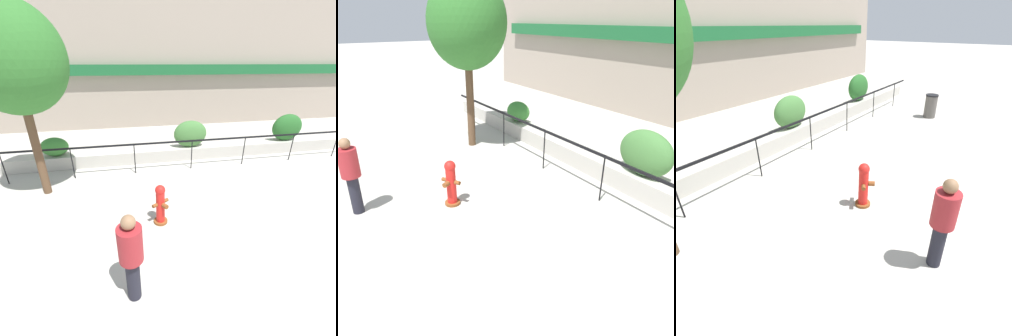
# 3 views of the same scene
# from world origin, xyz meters

# --- Properties ---
(ground_plane) EXTENTS (120.00, 120.00, 0.00)m
(ground_plane) POSITION_xyz_m (0.00, 0.00, 0.00)
(ground_plane) COLOR #B2ADA3
(planter_wall_low) EXTENTS (18.00, 0.70, 0.50)m
(planter_wall_low) POSITION_xyz_m (0.00, 6.00, 0.25)
(planter_wall_low) COLOR #B7B2A8
(planter_wall_low) RESTS_ON ground
(fence_railing_segment) EXTENTS (15.00, 0.05, 1.15)m
(fence_railing_segment) POSITION_xyz_m (-0.00, 4.90, 1.02)
(fence_railing_segment) COLOR black
(fence_railing_segment) RESTS_ON ground
(hedge_bush_1) EXTENTS (1.39, 0.64, 1.10)m
(hedge_bush_1) POSITION_xyz_m (0.25, 6.00, 1.05)
(hedge_bush_1) COLOR #427538
(hedge_bush_1) RESTS_ON planter_wall_low
(hedge_bush_2) EXTENTS (1.41, 0.66, 1.19)m
(hedge_bush_2) POSITION_xyz_m (4.77, 6.00, 1.09)
(hedge_bush_2) COLOR #235B23
(hedge_bush_2) RESTS_ON planter_wall_low
(fire_hydrant) EXTENTS (0.48, 0.48, 1.08)m
(fire_hydrant) POSITION_xyz_m (-1.69, 1.90, 0.55)
(fire_hydrant) COLOR brown
(fire_hydrant) RESTS_ON ground
(pedestrian) EXTENTS (0.43, 0.43, 1.73)m
(pedestrian) POSITION_xyz_m (-2.48, 0.00, 0.99)
(pedestrian) COLOR black
(pedestrian) RESTS_ON ground
(trash_bin) EXTENTS (0.55, 0.55, 1.01)m
(trash_bin) POSITION_xyz_m (5.69, 2.77, 0.51)
(trash_bin) COLOR #56514C
(trash_bin) RESTS_ON ground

